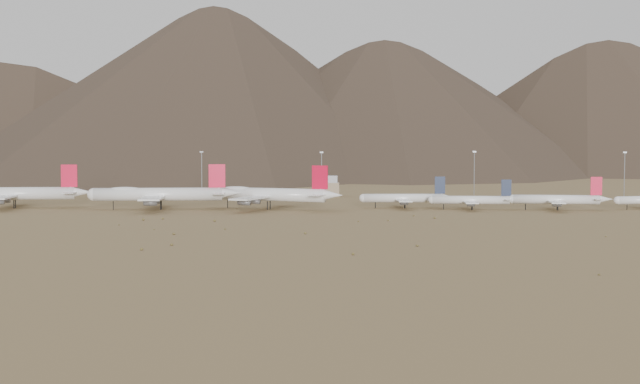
{
  "coord_description": "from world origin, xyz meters",
  "views": [
    {
      "loc": [
        34.91,
        -384.46,
        32.75
      ],
      "look_at": [
        25.21,
        30.0,
        8.03
      ],
      "focal_mm": 50.0,
      "sensor_mm": 36.0,
      "label": 1
    }
  ],
  "objects_px": {
    "widebody_east": "(267,194)",
    "narrowbody_b": "(473,200)",
    "widebody_centre": "(159,194)",
    "narrowbody_a": "(406,198)",
    "widebody_west": "(13,193)",
    "control_tower": "(332,187)"
  },
  "relations": [
    {
      "from": "narrowbody_b",
      "to": "control_tower",
      "type": "bearing_deg",
      "value": 128.02
    },
    {
      "from": "narrowbody_a",
      "to": "control_tower",
      "type": "distance_m",
      "value": 91.15
    },
    {
      "from": "widebody_west",
      "to": "widebody_centre",
      "type": "height_order",
      "value": "widebody_centre"
    },
    {
      "from": "narrowbody_b",
      "to": "narrowbody_a",
      "type": "bearing_deg",
      "value": 167.52
    },
    {
      "from": "narrowbody_a",
      "to": "widebody_east",
      "type": "bearing_deg",
      "value": -174.87
    },
    {
      "from": "widebody_east",
      "to": "narrowbody_a",
      "type": "height_order",
      "value": "widebody_east"
    },
    {
      "from": "widebody_east",
      "to": "narrowbody_b",
      "type": "distance_m",
      "value": 95.46
    },
    {
      "from": "narrowbody_a",
      "to": "control_tower",
      "type": "xyz_separation_m",
      "value": [
        -35.62,
        83.89,
        0.45
      ]
    },
    {
      "from": "control_tower",
      "to": "widebody_centre",
      "type": "bearing_deg",
      "value": -129.85
    },
    {
      "from": "narrowbody_b",
      "to": "widebody_east",
      "type": "bearing_deg",
      "value": -176.95
    },
    {
      "from": "widebody_centre",
      "to": "control_tower",
      "type": "relative_size",
      "value": 5.9
    },
    {
      "from": "narrowbody_a",
      "to": "narrowbody_b",
      "type": "relative_size",
      "value": 1.07
    },
    {
      "from": "narrowbody_b",
      "to": "control_tower",
      "type": "height_order",
      "value": "narrowbody_b"
    },
    {
      "from": "narrowbody_a",
      "to": "widebody_west",
      "type": "bearing_deg",
      "value": 178.46
    },
    {
      "from": "widebody_centre",
      "to": "narrowbody_b",
      "type": "relative_size",
      "value": 1.66
    },
    {
      "from": "widebody_centre",
      "to": "widebody_west",
      "type": "bearing_deg",
      "value": 169.67
    },
    {
      "from": "widebody_centre",
      "to": "widebody_east",
      "type": "relative_size",
      "value": 1.06
    },
    {
      "from": "widebody_centre",
      "to": "narrowbody_a",
      "type": "height_order",
      "value": "widebody_centre"
    },
    {
      "from": "widebody_west",
      "to": "narrowbody_b",
      "type": "distance_m",
      "value": 216.29
    },
    {
      "from": "widebody_centre",
      "to": "widebody_east",
      "type": "distance_m",
      "value": 50.11
    },
    {
      "from": "widebody_west",
      "to": "narrowbody_a",
      "type": "xyz_separation_m",
      "value": [
        185.74,
        4.83,
        -2.25
      ]
    },
    {
      "from": "narrowbody_a",
      "to": "control_tower",
      "type": "bearing_deg",
      "value": 109.98
    }
  ]
}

